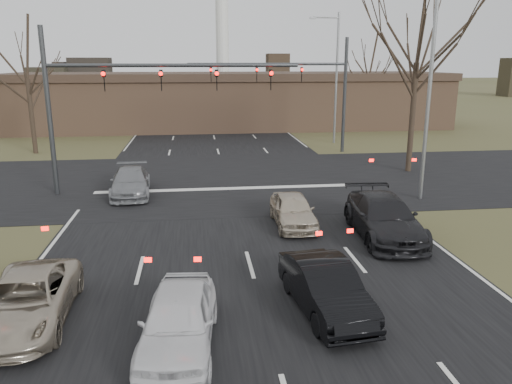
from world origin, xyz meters
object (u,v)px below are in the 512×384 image
mast_arm_near (118,90)px  car_black_hatch (325,288)px  streetlight_right_near (427,80)px  car_white_sedan (179,320)px  car_charcoal_sedan (384,217)px  streetlight_right_far (334,72)px  car_silver_suv (27,300)px  building (231,100)px  car_grey_ahead (131,182)px  mast_arm_far (306,81)px  car_silver_ahead (293,210)px

mast_arm_near → car_black_hatch: mast_arm_near is taller
streetlight_right_near → car_white_sedan: (-10.96, -11.55, -4.89)m
car_charcoal_sedan → car_white_sedan: bearing=-134.6°
streetlight_right_far → car_silver_suv: size_ratio=2.23×
building → streetlight_right_far: streetlight_right_far is taller
streetlight_right_far → car_black_hatch: bearing=-105.8°
streetlight_right_far → car_charcoal_sedan: (-4.06, -21.91, -4.83)m
car_black_hatch → car_grey_ahead: 14.27m
car_silver_suv → car_grey_ahead: 12.44m
building → mast_arm_far: size_ratio=3.81×
building → mast_arm_far: 15.75m
mast_arm_far → streetlight_right_near: size_ratio=1.11×
mast_arm_near → streetlight_right_far: 20.20m
mast_arm_far → car_white_sedan: mast_arm_far is taller
car_black_hatch → car_silver_suv: bearing=170.9°
car_black_hatch → car_grey_ahead: bearing=110.3°
building → car_grey_ahead: size_ratio=9.41×
mast_arm_far → car_grey_ahead: size_ratio=2.47×
streetlight_right_far → car_charcoal_sedan: streetlight_right_far is taller
building → car_silver_suv: 38.83m
building → car_white_sedan: (-4.14, -39.55, -1.97)m
streetlight_right_far → car_grey_ahead: streetlight_right_far is taller
mast_arm_far → streetlight_right_far: bearing=51.9°
streetlight_right_far → mast_arm_near: bearing=-136.1°
car_charcoal_sedan → car_grey_ahead: car_charcoal_sedan is taller
car_silver_suv → car_charcoal_sedan: size_ratio=0.86×
streetlight_right_near → car_silver_suv: 18.48m
mast_arm_near → car_grey_ahead: (0.38, -0.56, -4.42)m
streetlight_right_near → car_silver_suv: size_ratio=2.23×
mast_arm_far → streetlight_right_far: size_ratio=1.11×
car_black_hatch → car_silver_ahead: 7.08m
building → car_charcoal_sedan: size_ratio=8.10×
mast_arm_near → car_black_hatch: bearing=-62.7°
building → car_charcoal_sedan: building is taller
car_charcoal_sedan → car_grey_ahead: (-10.11, 7.35, -0.11)m
car_black_hatch → car_charcoal_sedan: bearing=49.2°
car_silver_suv → car_silver_ahead: 10.53m
mast_arm_far → car_charcoal_sedan: size_ratio=2.12×
car_grey_ahead → car_silver_ahead: car_grey_ahead is taller
car_silver_ahead → car_silver_suv: bearing=-139.8°
mast_arm_far → car_silver_ahead: (-4.03, -16.21, -4.37)m
car_grey_ahead → mast_arm_near: bearing=120.4°
streetlight_right_far → car_charcoal_sedan: size_ratio=1.91×
mast_arm_near → streetlight_right_far: bearing=43.9°
streetlight_right_near → streetlight_right_far: bearing=88.3°
streetlight_right_near → car_black_hatch: bearing=-125.0°
building → streetlight_right_near: 28.97m
mast_arm_far → car_white_sedan: 26.28m
streetlight_right_near → streetlight_right_far: size_ratio=1.00×
car_black_hatch → car_grey_ahead: car_black_hatch is taller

